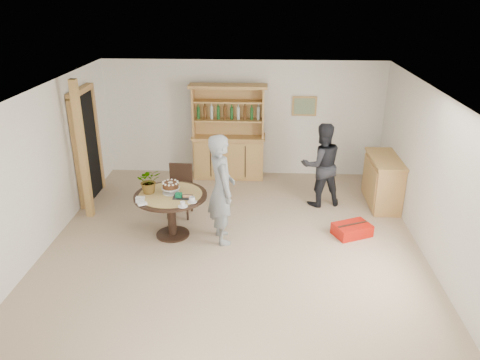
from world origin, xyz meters
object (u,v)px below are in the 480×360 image
object	(u,v)px
sideboard	(383,181)
dining_chair	(180,187)
teen_boy	(221,189)
red_suitcase	(352,230)
dining_table	(171,203)
hutch	(229,147)
adult_person	(321,165)

from	to	relation	value
sideboard	dining_chair	bearing A→B (deg)	-170.74
teen_boy	red_suitcase	xyz separation A→B (m)	(2.18, 0.26, -0.81)
dining_table	hutch	bearing A→B (deg)	74.32
teen_boy	adult_person	xyz separation A→B (m)	(1.75, 1.47, -0.10)
hutch	teen_boy	size ratio (longest dim) A/B	1.12
sideboard	teen_boy	distance (m)	3.36
dining_chair	red_suitcase	bearing A→B (deg)	-8.87
dining_table	red_suitcase	world-z (taller)	dining_table
hutch	teen_boy	distance (m)	2.80
sideboard	dining_table	distance (m)	4.06
hutch	teen_boy	bearing A→B (deg)	-88.05
hutch	sideboard	size ratio (longest dim) A/B	1.62
hutch	dining_chair	xyz separation A→B (m)	(-0.75, -1.86, -0.15)
hutch	dining_table	world-z (taller)	hutch
sideboard	teen_boy	world-z (taller)	teen_boy
sideboard	adult_person	size ratio (longest dim) A/B	0.78
dining_table	dining_chair	size ratio (longest dim) A/B	1.27
teen_boy	hutch	bearing A→B (deg)	-15.82
dining_table	teen_boy	bearing A→B (deg)	-6.71
hutch	sideboard	distance (m)	3.29
dining_chair	adult_person	size ratio (longest dim) A/B	0.59
dining_chair	teen_boy	distance (m)	1.31
dining_chair	teen_boy	world-z (taller)	teen_boy
dining_chair	hutch	bearing A→B (deg)	71.67
teen_boy	dining_chair	bearing A→B (deg)	24.51
sideboard	dining_table	xyz separation A→B (m)	(-3.79, -1.45, 0.13)
adult_person	dining_chair	bearing A→B (deg)	-2.07
hutch	dining_chair	world-z (taller)	hutch
hutch	adult_person	xyz separation A→B (m)	(1.84, -1.32, 0.12)
red_suitcase	dining_table	bearing A→B (deg)	158.25
red_suitcase	hutch	bearing A→B (deg)	107.20
hutch	sideboard	bearing A→B (deg)	-22.21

